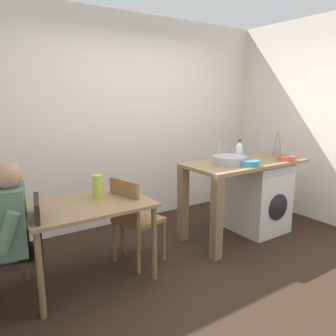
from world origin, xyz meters
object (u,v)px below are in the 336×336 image
(seated_person, at_px, (1,231))
(mixing_bowl, at_px, (249,163))
(dining_table, at_px, (87,214))
(vase, at_px, (98,186))
(utensil_crock, at_px, (277,150))
(colander, at_px, (286,158))
(chair_opposite, at_px, (133,216))
(bottle_tall_green, at_px, (239,151))
(chair_person_seat, at_px, (26,248))
(washing_machine, at_px, (258,197))

(seated_person, bearing_deg, mixing_bowl, -82.29)
(dining_table, bearing_deg, vase, 33.69)
(utensil_crock, xyz_separation_m, colander, (-0.18, -0.27, -0.04))
(colander, bearing_deg, chair_opposite, 170.70)
(mixing_bowl, height_order, colander, mixing_bowl)
(dining_table, height_order, mixing_bowl, mixing_bowl)
(bottle_tall_green, xyz_separation_m, vase, (-1.75, 0.09, -0.19))
(dining_table, xyz_separation_m, bottle_tall_green, (1.90, 0.01, 0.39))
(seated_person, bearing_deg, chair_person_seat, -90.00)
(dining_table, distance_m, chair_person_seat, 0.58)
(chair_person_seat, distance_m, vase, 0.81)
(dining_table, xyz_separation_m, vase, (0.15, 0.10, 0.21))
(bottle_tall_green, bearing_deg, mixing_bowl, -114.66)
(chair_person_seat, relative_size, seated_person, 0.75)
(bottle_tall_green, relative_size, mixing_bowl, 1.12)
(chair_opposite, xyz_separation_m, vase, (-0.33, 0.07, 0.34))
(bottle_tall_green, xyz_separation_m, mixing_bowl, (-0.12, -0.27, -0.08))
(colander, bearing_deg, mixing_bowl, 178.14)
(vase, bearing_deg, utensil_crock, -2.65)
(vase, bearing_deg, chair_person_seat, -162.84)
(colander, bearing_deg, seated_person, 176.31)
(dining_table, bearing_deg, colander, -6.73)
(bottle_tall_green, distance_m, mixing_bowl, 0.31)
(vase, bearing_deg, washing_machine, -4.57)
(vase, bearing_deg, seated_person, -167.96)
(washing_machine, distance_m, colander, 0.59)
(chair_person_seat, height_order, utensil_crock, utensil_crock)
(seated_person, xyz_separation_m, washing_machine, (2.91, 0.02, -0.24))
(seated_person, xyz_separation_m, vase, (0.85, 0.18, 0.18))
(chair_opposite, height_order, mixing_bowl, mixing_bowl)
(chair_person_seat, relative_size, bottle_tall_green, 3.55)
(seated_person, height_order, bottle_tall_green, seated_person)
(vase, bearing_deg, dining_table, -146.31)
(chair_person_seat, distance_m, seated_person, 0.23)
(washing_machine, xyz_separation_m, mixing_bowl, (-0.43, -0.20, 0.52))
(seated_person, bearing_deg, colander, -81.84)
(seated_person, height_order, vase, seated_person)
(chair_person_seat, distance_m, utensil_crock, 3.15)
(chair_opposite, xyz_separation_m, seated_person, (-1.18, -0.11, 0.16))
(dining_table, relative_size, utensil_crock, 3.67)
(utensil_crock, bearing_deg, chair_opposite, 178.83)
(bottle_tall_green, height_order, utensil_crock, utensil_crock)
(chair_opposite, relative_size, utensil_crock, 3.00)
(vase, bearing_deg, mixing_bowl, -12.56)
(vase, bearing_deg, colander, -9.68)
(dining_table, height_order, utensil_crock, utensil_crock)
(chair_person_seat, bearing_deg, mixing_bowl, -81.76)
(seated_person, relative_size, vase, 5.52)
(washing_machine, bearing_deg, vase, 175.43)
(washing_machine, bearing_deg, dining_table, 178.33)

